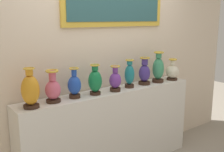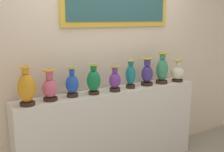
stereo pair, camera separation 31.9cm
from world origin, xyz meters
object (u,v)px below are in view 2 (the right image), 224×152
vase_indigo (147,73)px  vase_jade (162,70)px  vase_ivory (178,73)px  vase_amber (27,88)px  vase_teal (131,75)px  vase_sapphire (72,84)px  vase_emerald (94,81)px  vase_violet (115,80)px  vase_rose (50,87)px

vase_indigo → vase_jade: vase_jade is taller
vase_jade → vase_ivory: size_ratio=1.38×
vase_amber → vase_indigo: vase_amber is taller
vase_ivory → vase_teal: bearing=177.5°
vase_sapphire → vase_emerald: (0.25, -0.03, 0.02)m
vase_violet → vase_emerald: bearing=175.8°
vase_rose → vase_ivory: (1.77, -0.04, -0.02)m
vase_jade → vase_amber: bearing=-179.3°
vase_rose → vase_ivory: 1.77m
vase_teal → vase_rose: bearing=179.6°
vase_amber → vase_indigo: bearing=1.6°
vase_violet → vase_indigo: bearing=4.6°
vase_emerald → vase_teal: size_ratio=0.98×
vase_amber → vase_violet: (1.02, 0.00, -0.04)m
vase_indigo → vase_ivory: 0.49m
vase_rose → vase_sapphire: 0.25m
vase_jade → vase_sapphire: bearing=178.9°
vase_violet → vase_jade: vase_jade is taller
vase_emerald → vase_jade: size_ratio=0.83×
vase_sapphire → vase_jade: bearing=-1.1°
vase_indigo → vase_ivory: vase_indigo is taller
vase_sapphire → vase_indigo: vase_indigo is taller
vase_amber → vase_teal: bearing=1.5°
vase_rose → vase_amber: bearing=-171.0°
vase_rose → vase_emerald: bearing=-2.1°
vase_sapphire → vase_ivory: size_ratio=1.11×
vase_teal → vase_indigo: (0.26, 0.01, -0.01)m
vase_emerald → vase_indigo: (0.78, 0.02, -0.00)m
vase_sapphire → vase_violet: (0.52, -0.04, -0.01)m
vase_emerald → vase_violet: (0.27, -0.02, -0.03)m
vase_teal → vase_sapphire: bearing=179.0°
vase_sapphire → vase_jade: size_ratio=0.80×
vase_sapphire → vase_violet: bearing=-4.9°
vase_sapphire → vase_emerald: vase_emerald is taller
vase_amber → vase_indigo: 1.52m
vase_rose → vase_teal: bearing=-0.4°
vase_indigo → vase_ivory: bearing=-4.9°
vase_rose → vase_emerald: 0.50m
vase_sapphire → vase_indigo: size_ratio=0.93×
vase_rose → vase_emerald: vase_emerald is taller
vase_amber → vase_emerald: vase_amber is taller
vase_teal → vase_indigo: 0.26m
vase_rose → vase_indigo: bearing=0.1°
vase_teal → vase_ivory: size_ratio=1.18×
vase_amber → vase_emerald: (0.75, 0.02, -0.02)m
vase_teal → vase_jade: vase_jade is taller
vase_amber → vase_sapphire: size_ratio=1.18×
vase_sapphire → vase_indigo: (1.02, -0.00, 0.01)m
vase_rose → vase_teal: size_ratio=0.96×
vase_teal → vase_indigo: bearing=2.0°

